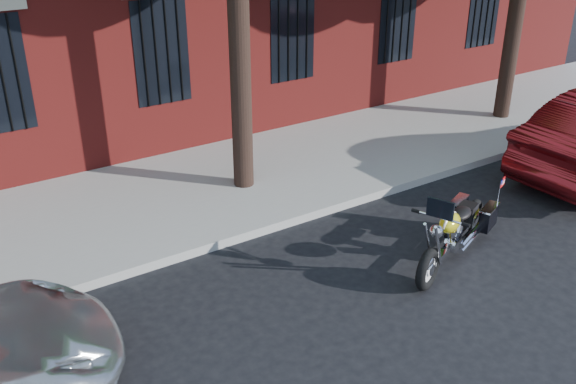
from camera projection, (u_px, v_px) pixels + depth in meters
ground at (314, 271)px, 9.33m from camera, size 120.00×120.00×0.00m
curb at (264, 228)px, 10.34m from camera, size 40.00×0.16×0.15m
sidewalk at (211, 187)px, 11.76m from camera, size 40.00×3.60×0.15m
motorcycle at (456, 232)px, 9.51m from camera, size 2.48×1.30×1.28m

